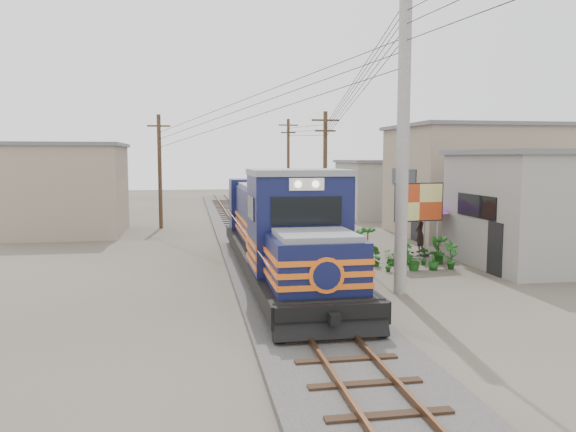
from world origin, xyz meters
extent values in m
plane|color=#473F35|center=(0.00, 0.00, 0.00)|extent=(120.00, 120.00, 0.00)
cube|color=#595651|center=(0.00, 10.00, 0.08)|extent=(3.60, 70.00, 0.16)
cube|color=#51331E|center=(-0.54, 10.00, 0.26)|extent=(0.08, 70.00, 0.12)
cube|color=#51331E|center=(0.54, 10.00, 0.26)|extent=(0.08, 70.00, 0.12)
cube|color=black|center=(0.00, 2.56, 0.76)|extent=(2.85, 15.72, 0.54)
cube|color=black|center=(0.00, -2.35, 0.47)|extent=(2.16, 3.14, 0.64)
cube|color=black|center=(0.00, 7.48, 0.47)|extent=(2.16, 3.14, 0.64)
cube|color=#10143B|center=(0.00, -3.53, 1.60)|extent=(2.34, 2.36, 1.47)
cube|color=#10143B|center=(0.00, -1.07, 2.38)|extent=(2.79, 2.55, 3.05)
cube|color=slate|center=(0.00, -1.07, 3.96)|extent=(2.85, 2.68, 0.18)
cube|color=black|center=(0.00, -2.36, 2.92)|extent=(1.99, 0.06, 0.79)
cube|color=white|center=(0.00, -2.37, 3.66)|extent=(0.98, 0.06, 0.34)
cube|color=#10143B|center=(0.00, 5.02, 1.99)|extent=(2.22, 9.63, 2.26)
cube|color=slate|center=(0.00, 5.02, 3.17)|extent=(1.99, 9.63, 0.18)
cube|color=orange|center=(0.00, 2.56, 1.30)|extent=(2.89, 15.72, 0.14)
cube|color=orange|center=(0.00, 2.56, 1.60)|extent=(2.89, 15.72, 0.14)
cube|color=orange|center=(0.00, 2.56, 1.89)|extent=(2.89, 15.72, 0.14)
cylinder|color=#9E9B93|center=(3.50, -0.50, 5.00)|extent=(0.40, 0.40, 10.00)
cylinder|color=#4C3826|center=(4.50, 14.00, 3.50)|extent=(0.24, 0.24, 7.00)
cube|color=#4C3826|center=(4.50, 14.00, 6.50)|extent=(1.60, 0.10, 0.10)
cube|color=#4C3826|center=(4.50, 14.00, 5.90)|extent=(1.20, 0.10, 0.10)
cylinder|color=#4C3826|center=(4.80, 28.00, 3.75)|extent=(0.24, 0.24, 7.50)
cube|color=#4C3826|center=(4.80, 28.00, 7.00)|extent=(1.60, 0.10, 0.10)
cube|color=#4C3826|center=(4.80, 28.00, 6.40)|extent=(1.20, 0.10, 0.10)
cylinder|color=#4C3826|center=(-5.00, 18.00, 3.50)|extent=(0.24, 0.24, 7.00)
cube|color=#4C3826|center=(-5.00, 18.00, 6.50)|extent=(1.60, 0.10, 0.10)
cube|color=#4C3826|center=(-5.00, 18.00, 5.90)|extent=(1.20, 0.10, 0.10)
cube|color=gray|center=(11.50, 3.00, 2.25)|extent=(7.00, 6.00, 4.50)
cube|color=slate|center=(11.50, 3.00, 4.60)|extent=(7.35, 6.30, 0.20)
cube|color=black|center=(7.98, 3.00, 2.48)|extent=(0.05, 3.00, 0.90)
cube|color=gray|center=(12.50, 12.00, 3.00)|extent=(8.00, 7.00, 6.00)
cube|color=slate|center=(12.50, 12.00, 6.10)|extent=(8.40, 7.35, 0.20)
cube|color=black|center=(8.48, 12.00, 3.30)|extent=(0.05, 3.50, 0.90)
cube|color=gray|center=(11.00, 22.00, 2.00)|extent=(6.00, 6.00, 4.00)
cube|color=slate|center=(11.00, 22.00, 4.10)|extent=(6.30, 6.30, 0.20)
cube|color=black|center=(7.98, 22.00, 2.20)|extent=(0.05, 3.00, 0.90)
cube|color=gray|center=(-10.00, 16.00, 2.50)|extent=(6.00, 6.00, 5.00)
cube|color=slate|center=(-10.00, 16.00, 5.10)|extent=(6.30, 6.30, 0.20)
cube|color=black|center=(-13.02, 16.00, 2.75)|extent=(0.05, 3.00, 0.90)
cylinder|color=#99999E|center=(5.15, 3.95, 1.24)|extent=(0.10, 0.10, 2.48)
cylinder|color=#99999E|center=(6.91, 4.17, 1.24)|extent=(0.10, 0.10, 2.48)
cube|color=black|center=(6.03, 4.06, 2.57)|extent=(2.18, 0.39, 1.58)
cube|color=#CA421B|center=(6.03, 4.03, 2.57)|extent=(2.07, 0.33, 1.49)
cylinder|color=black|center=(7.08, 5.84, 0.05)|extent=(0.46, 0.46, 0.10)
cylinder|color=#99999E|center=(7.08, 5.84, 1.16)|extent=(0.05, 0.05, 2.31)
cone|color=#6F2878|center=(7.08, 5.84, 2.26)|extent=(2.50, 2.50, 0.58)
imported|color=black|center=(7.31, 6.85, 0.88)|extent=(0.75, 0.75, 1.75)
imported|color=#1A5317|center=(4.31, 2.82, 0.37)|extent=(0.41, 0.47, 0.75)
imported|color=#1A5317|center=(4.80, 3.02, 0.34)|extent=(0.36, 0.42, 0.67)
imported|color=#1A5317|center=(5.40, 2.85, 0.41)|extent=(0.70, 0.79, 0.81)
imported|color=#1A5317|center=(6.16, 2.83, 0.38)|extent=(0.58, 0.58, 0.77)
imported|color=#1A5317|center=(6.90, 2.86, 0.57)|extent=(0.62, 0.44, 1.13)
imported|color=#1A5317|center=(4.18, 3.88, 0.44)|extent=(0.41, 0.49, 0.87)
imported|color=#1A5317|center=(4.87, 4.02, 0.30)|extent=(0.63, 0.57, 0.60)
imported|color=#1A5317|center=(5.57, 4.11, 0.47)|extent=(0.75, 0.75, 0.95)
imported|color=#1A5317|center=(6.23, 3.86, 0.38)|extent=(0.47, 0.47, 0.75)
imported|color=#1A5317|center=(6.84, 3.91, 0.52)|extent=(0.67, 0.59, 1.05)
camera|label=1|loc=(-3.16, -17.50, 4.40)|focal=35.00mm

